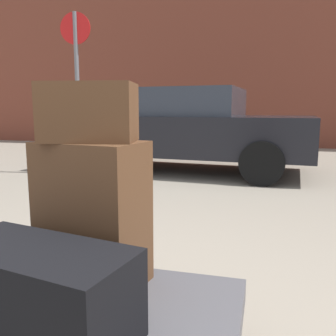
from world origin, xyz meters
name	(u,v)px	position (x,y,z in m)	size (l,w,h in m)	color
luggage_cart	(88,325)	(0.00, 0.00, 0.27)	(1.15, 0.79, 0.34)	#4C4C51
suitcase_brown_stacked_top	(93,213)	(-0.07, 0.21, 0.65)	(0.43, 0.28, 0.61)	#51331E
duffel_bag_black_rear_right	(37,292)	(-0.08, -0.19, 0.49)	(0.66, 0.32, 0.30)	black
duffel_bag_brown_topmost_pile	(90,112)	(-0.07, 0.21, 1.07)	(0.37, 0.24, 0.24)	#51331E
parked_car	(180,127)	(-0.82, 5.11, 0.76)	(4.42, 2.18, 1.42)	black
no_parking_sign	(77,77)	(-2.35, 4.33, 1.59)	(0.50, 0.07, 2.59)	slate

